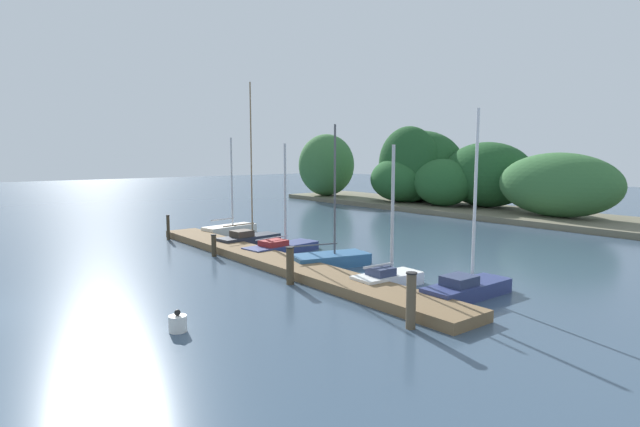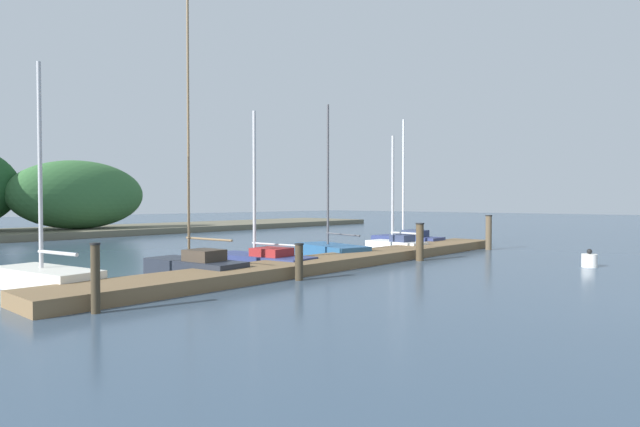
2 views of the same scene
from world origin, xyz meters
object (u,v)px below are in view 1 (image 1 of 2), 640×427
Objects in this scene: mooring_piling_0 at (168,227)px; channel_buoy_0 at (178,323)px; sailboat_4 at (389,276)px; mooring_piling_3 at (411,300)px; sailboat_2 at (283,246)px; mooring_piling_1 at (214,245)px; sailboat_5 at (469,286)px; sailboat_0 at (232,228)px; mooring_piling_2 at (290,265)px; sailboat_3 at (333,258)px; sailboat_1 at (250,238)px.

channel_buoy_0 is (14.17, -5.28, -0.47)m from mooring_piling_0.
sailboat_4 is 4.46m from mooring_piling_3.
sailboat_2 reaches higher than mooring_piling_3.
mooring_piling_0 reaches higher than mooring_piling_1.
sailboat_4 is 0.82× the size of sailboat_5.
sailboat_0 is at bearing 77.35° from sailboat_2.
sailboat_0 is 4.07× the size of mooring_piling_2.
sailboat_4 is 8.32× the size of channel_buoy_0.
mooring_piling_0 is 5.68m from mooring_piling_1.
sailboat_4 is at bearing 112.97° from sailboat_5.
mooring_piling_1 is 9.98m from channel_buoy_0.
sailboat_3 is (3.70, 0.07, 0.01)m from sailboat_2.
mooring_piling_2 is (11.62, -3.81, 0.37)m from sailboat_0.
sailboat_1 reaches higher than sailboat_5.
sailboat_1 is 4.99m from mooring_piling_0.
mooring_piling_3 is at bearing 54.07° from channel_buoy_0.
sailboat_5 is (12.88, 0.87, -0.01)m from sailboat_1.
channel_buoy_0 is (-3.69, -5.10, -0.56)m from mooring_piling_3.
mooring_piling_0 is at bearing 107.15° from sailboat_2.
sailboat_1 reaches higher than mooring_piling_2.
mooring_piling_1 is (-4.89, -3.12, 0.21)m from sailboat_3.
channel_buoy_0 is (2.17, -5.17, -0.47)m from mooring_piling_2.
sailboat_3 is 3.51m from mooring_piling_2.
sailboat_2 is 8.58× the size of channel_buoy_0.
sailboat_3 reaches higher than mooring_piling_1.
sailboat_3 reaches higher than sailboat_2.
sailboat_2 is at bearing 131.40° from channel_buoy_0.
mooring_piling_1 is at bearing 110.21° from sailboat_4.
mooring_piling_3 reaches higher than mooring_piling_2.
sailboat_3 reaches higher than channel_buoy_0.
sailboat_1 reaches higher than sailboat_2.
mooring_piling_3 is 2.58× the size of channel_buoy_0.
mooring_piling_2 reaches higher than channel_buoy_0.
mooring_piling_2 is at bearing -117.55° from sailboat_0.
sailboat_4 reaches higher than mooring_piling_0.
sailboat_1 is 2.75m from sailboat_2.
sailboat_4 reaches higher than mooring_piling_1.
sailboat_0 is 1.09× the size of sailboat_2.
sailboat_4 is (14.00, -1.14, 0.03)m from sailboat_0.
sailboat_0 is 6.52m from sailboat_2.
sailboat_1 is 3.23m from mooring_piling_1.
sailboat_4 is 2.84m from sailboat_5.
sailboat_3 reaches higher than sailboat_4.
mooring_piling_3 is at bearing -0.68° from mooring_piling_2.
mooring_piling_1 is at bearing 152.21° from sailboat_2.
mooring_piling_3 is at bearing -107.97° from sailboat_1.
sailboat_3 is at bearing 114.13° from mooring_piling_2.
channel_buoy_0 is at bearing 162.81° from sailboat_5.
mooring_piling_3 is (12.19, -0.14, 0.27)m from mooring_piling_1.
sailboat_1 is at bearing -113.16° from sailboat_0.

